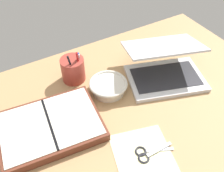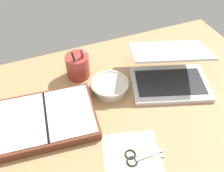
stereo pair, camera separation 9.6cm
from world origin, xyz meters
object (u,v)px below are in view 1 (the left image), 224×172
object	(u,v)px
laptop	(164,67)
pen_cup	(73,69)
bowl	(109,86)
scissors	(146,153)
planner	(50,126)

from	to	relation	value
laptop	pen_cup	size ratio (longest dim) A/B	2.62
bowl	scissors	distance (cm)	31.97
laptop	planner	bearing A→B (deg)	-158.80
bowl	pen_cup	world-z (taller)	pen_cup
bowl	scissors	bearing A→B (deg)	-96.55
pen_cup	scissors	distance (cm)	46.26
scissors	pen_cup	bearing A→B (deg)	109.40
laptop	planner	distance (cm)	52.94
planner	scissors	world-z (taller)	planner
pen_cup	planner	size ratio (longest dim) A/B	0.40
bowl	planner	world-z (taller)	bowl
laptop	bowl	xyz separation A→B (cm)	(-25.09, 3.70, -2.15)
laptop	planner	xyz separation A→B (cm)	(-52.77, -2.79, -3.08)
pen_cup	bowl	bearing A→B (deg)	-55.33
planner	pen_cup	bearing A→B (deg)	54.52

